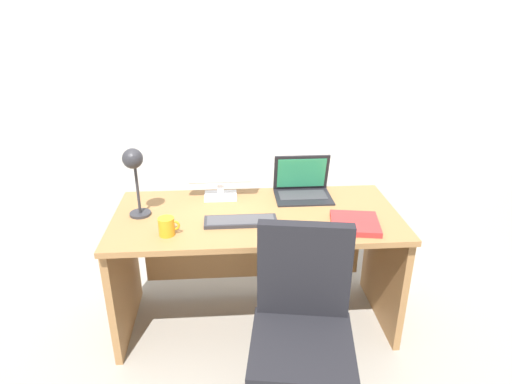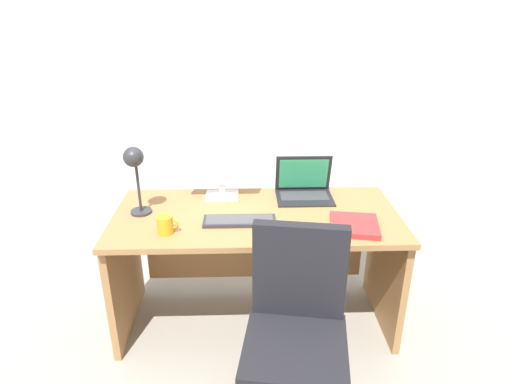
# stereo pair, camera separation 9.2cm
# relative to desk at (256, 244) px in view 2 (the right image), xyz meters

# --- Properties ---
(ground) EXTENTS (12.00, 12.00, 0.00)m
(ground) POSITION_rel_desk_xyz_m (0.00, 1.45, -0.52)
(ground) COLOR gray
(back_wall) EXTENTS (10.00, 0.10, 2.80)m
(back_wall) POSITION_rel_desk_xyz_m (0.00, 3.76, 0.88)
(back_wall) COLOR silver
(back_wall) RESTS_ON ground
(desk) EXTENTS (1.63, 0.75, 0.75)m
(desk) POSITION_rel_desk_xyz_m (0.00, 0.00, 0.00)
(desk) COLOR #9E7042
(desk) RESTS_ON ground
(monitor) EXTENTS (0.43, 0.16, 0.41)m
(monitor) POSITION_rel_desk_xyz_m (-0.20, 0.20, 0.46)
(monitor) COLOR silver
(monitor) RESTS_ON desk
(laptop) EXTENTS (0.34, 0.26, 0.25)m
(laptop) POSITION_rel_desk_xyz_m (0.30, 0.21, 0.31)
(laptop) COLOR black
(laptop) RESTS_ON desk
(keyboard) EXTENTS (0.40, 0.13, 0.02)m
(keyboard) POSITION_rel_desk_xyz_m (-0.09, -0.16, 0.24)
(keyboard) COLOR #2D2D33
(keyboard) RESTS_ON desk
(mouse) EXTENTS (0.05, 0.08, 0.04)m
(mouse) POSITION_rel_desk_xyz_m (0.11, -0.30, 0.25)
(mouse) COLOR silver
(mouse) RESTS_ON desk
(desk_lamp) EXTENTS (0.12, 0.14, 0.41)m
(desk_lamp) POSITION_rel_desk_xyz_m (-0.66, -0.04, 0.53)
(desk_lamp) COLOR #2D2D33
(desk_lamp) RESTS_ON desk
(book) EXTENTS (0.29, 0.30, 0.03)m
(book) POSITION_rel_desk_xyz_m (0.52, -0.24, 0.25)
(book) COLOR red
(book) RESTS_ON desk
(coffee_mug) EXTENTS (0.11, 0.08, 0.10)m
(coffee_mug) POSITION_rel_desk_xyz_m (-0.48, -0.26, 0.28)
(coffee_mug) COLOR orange
(coffee_mug) RESTS_ON desk
(office_chair) EXTENTS (0.56, 0.56, 0.96)m
(office_chair) POSITION_rel_desk_xyz_m (0.16, -0.73, -0.13)
(office_chair) COLOR black
(office_chair) RESTS_ON ground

